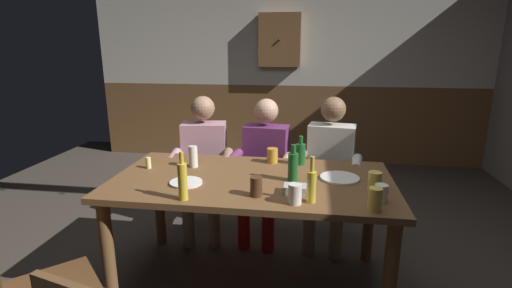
{
  "coord_description": "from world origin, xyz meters",
  "views": [
    {
      "loc": [
        0.37,
        -2.38,
        1.63
      ],
      "look_at": [
        0.0,
        0.1,
        0.96
      ],
      "focal_mm": 26.2,
      "sensor_mm": 36.0,
      "label": 1
    }
  ],
  "objects_px": {
    "condiment_caddy": "(296,189)",
    "pint_glass_6": "(375,181)",
    "person_0": "(204,160)",
    "bottle_2": "(300,153)",
    "dining_table": "(252,192)",
    "pint_glass_3": "(375,199)",
    "person_2": "(329,165)",
    "wall_dart_cabinet": "(280,40)",
    "plate_1": "(340,178)",
    "pint_glass_4": "(295,194)",
    "bottle_3": "(293,166)",
    "table_candle": "(148,163)",
    "bottle_0": "(311,185)",
    "plate_0": "(186,182)",
    "pint_glass_0": "(256,186)",
    "pint_glass_2": "(272,156)",
    "pint_glass_1": "(193,157)",
    "pint_glass_5": "(381,193)",
    "bottle_1": "(183,180)",
    "person_1": "(264,163)"
  },
  "relations": [
    {
      "from": "plate_1",
      "to": "pint_glass_6",
      "type": "xyz_separation_m",
      "value": [
        0.19,
        -0.17,
        0.05
      ]
    },
    {
      "from": "bottle_3",
      "to": "pint_glass_0",
      "type": "bearing_deg",
      "value": -124.92
    },
    {
      "from": "bottle_2",
      "to": "pint_glass_5",
      "type": "relative_size",
      "value": 2.11
    },
    {
      "from": "condiment_caddy",
      "to": "pint_glass_6",
      "type": "bearing_deg",
      "value": 13.83
    },
    {
      "from": "person_2",
      "to": "plate_0",
      "type": "distance_m",
      "value": 1.28
    },
    {
      "from": "plate_1",
      "to": "pint_glass_5",
      "type": "relative_size",
      "value": 2.52
    },
    {
      "from": "condiment_caddy",
      "to": "bottle_3",
      "type": "bearing_deg",
      "value": 97.58
    },
    {
      "from": "pint_glass_0",
      "to": "pint_glass_2",
      "type": "xyz_separation_m",
      "value": [
        0.03,
        0.65,
        -0.0
      ]
    },
    {
      "from": "person_0",
      "to": "person_2",
      "type": "relative_size",
      "value": 0.99
    },
    {
      "from": "pint_glass_4",
      "to": "pint_glass_6",
      "type": "xyz_separation_m",
      "value": [
        0.47,
        0.27,
        0.0
      ]
    },
    {
      "from": "dining_table",
      "to": "wall_dart_cabinet",
      "type": "xyz_separation_m",
      "value": [
        -0.08,
        2.87,
        1.02
      ]
    },
    {
      "from": "bottle_3",
      "to": "bottle_2",
      "type": "bearing_deg",
      "value": 84.31
    },
    {
      "from": "person_1",
      "to": "bottle_3",
      "type": "bearing_deg",
      "value": 117.51
    },
    {
      "from": "dining_table",
      "to": "wall_dart_cabinet",
      "type": "height_order",
      "value": "wall_dart_cabinet"
    },
    {
      "from": "dining_table",
      "to": "plate_0",
      "type": "xyz_separation_m",
      "value": [
        -0.4,
        -0.16,
        0.11
      ]
    },
    {
      "from": "plate_1",
      "to": "pint_glass_4",
      "type": "height_order",
      "value": "pint_glass_4"
    },
    {
      "from": "condiment_caddy",
      "to": "wall_dart_cabinet",
      "type": "xyz_separation_m",
      "value": [
        -0.38,
        3.09,
        0.89
      ]
    },
    {
      "from": "person_2",
      "to": "pint_glass_6",
      "type": "bearing_deg",
      "value": 114.53
    },
    {
      "from": "plate_1",
      "to": "pint_glass_4",
      "type": "distance_m",
      "value": 0.52
    },
    {
      "from": "condiment_caddy",
      "to": "plate_1",
      "type": "height_order",
      "value": "condiment_caddy"
    },
    {
      "from": "pint_glass_1",
      "to": "table_candle",
      "type": "bearing_deg",
      "value": -166.05
    },
    {
      "from": "bottle_3",
      "to": "pint_glass_5",
      "type": "height_order",
      "value": "bottle_3"
    },
    {
      "from": "pint_glass_2",
      "to": "bottle_3",
      "type": "bearing_deg",
      "value": -64.7
    },
    {
      "from": "dining_table",
      "to": "person_0",
      "type": "height_order",
      "value": "person_0"
    },
    {
      "from": "dining_table",
      "to": "pint_glass_3",
      "type": "height_order",
      "value": "pint_glass_3"
    },
    {
      "from": "dining_table",
      "to": "bottle_2",
      "type": "distance_m",
      "value": 0.5
    },
    {
      "from": "dining_table",
      "to": "pint_glass_3",
      "type": "bearing_deg",
      "value": -28.73
    },
    {
      "from": "person_1",
      "to": "pint_glass_0",
      "type": "distance_m",
      "value": 1.01
    },
    {
      "from": "person_0",
      "to": "pint_glass_4",
      "type": "bearing_deg",
      "value": 118.58
    },
    {
      "from": "person_0",
      "to": "bottle_2",
      "type": "distance_m",
      "value": 0.94
    },
    {
      "from": "person_2",
      "to": "bottle_0",
      "type": "xyz_separation_m",
      "value": [
        -0.15,
        -1.04,
        0.21
      ]
    },
    {
      "from": "bottle_0",
      "to": "pint_glass_3",
      "type": "bearing_deg",
      "value": -10.06
    },
    {
      "from": "condiment_caddy",
      "to": "pint_glass_6",
      "type": "height_order",
      "value": "pint_glass_6"
    },
    {
      "from": "table_candle",
      "to": "pint_glass_6",
      "type": "relative_size",
      "value": 0.69
    },
    {
      "from": "bottle_0",
      "to": "pint_glass_6",
      "type": "bearing_deg",
      "value": 31.75
    },
    {
      "from": "person_1",
      "to": "condiment_caddy",
      "type": "distance_m",
      "value": 0.98
    },
    {
      "from": "wall_dart_cabinet",
      "to": "plate_0",
      "type": "bearing_deg",
      "value": -95.98
    },
    {
      "from": "pint_glass_2",
      "to": "pint_glass_5",
      "type": "distance_m",
      "value": 0.92
    },
    {
      "from": "person_2",
      "to": "pint_glass_3",
      "type": "bearing_deg",
      "value": 108.3
    },
    {
      "from": "person_2",
      "to": "bottle_3",
      "type": "height_order",
      "value": "person_2"
    },
    {
      "from": "table_candle",
      "to": "person_2",
      "type": "bearing_deg",
      "value": 25.12
    },
    {
      "from": "bottle_1",
      "to": "pint_glass_6",
      "type": "xyz_separation_m",
      "value": [
        1.1,
        0.3,
        -0.06
      ]
    },
    {
      "from": "person_0",
      "to": "pint_glass_5",
      "type": "height_order",
      "value": "person_0"
    },
    {
      "from": "person_1",
      "to": "pint_glass_1",
      "type": "height_order",
      "value": "person_1"
    },
    {
      "from": "person_2",
      "to": "plate_0",
      "type": "relative_size",
      "value": 5.94
    },
    {
      "from": "pint_glass_4",
      "to": "bottle_0",
      "type": "bearing_deg",
      "value": 20.95
    },
    {
      "from": "table_candle",
      "to": "bottle_0",
      "type": "height_order",
      "value": "bottle_0"
    },
    {
      "from": "bottle_3",
      "to": "bottle_0",
      "type": "bearing_deg",
      "value": -70.15
    },
    {
      "from": "bottle_0",
      "to": "pint_glass_6",
      "type": "height_order",
      "value": "bottle_0"
    },
    {
      "from": "dining_table",
      "to": "pint_glass_6",
      "type": "xyz_separation_m",
      "value": [
        0.77,
        -0.1,
        0.16
      ]
    }
  ]
}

